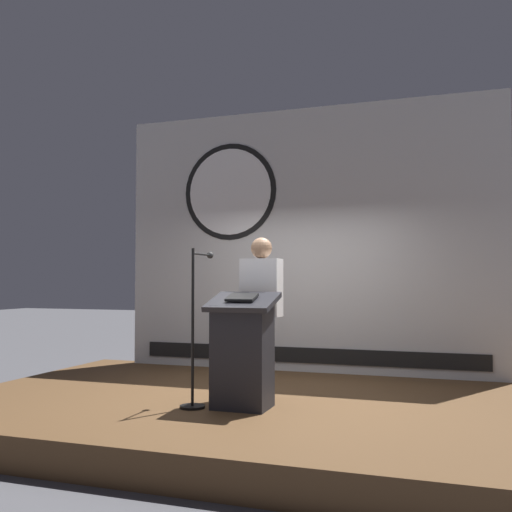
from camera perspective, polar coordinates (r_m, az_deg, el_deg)
name	(u,v)px	position (r m, az deg, el deg)	size (l,w,h in m)	color
ground_plane	(263,428)	(6.17, 0.65, -16.57)	(40.00, 40.00, 0.00)	#4C4C51
stage_platform	(263,413)	(6.13, 0.65, -15.21)	(6.40, 4.00, 0.30)	brown
banner_display	(303,239)	(7.78, 4.65, 1.71)	(5.11, 0.12, 3.52)	silver
podium	(242,352)	(5.57, -1.34, -9.43)	(0.64, 0.49, 1.10)	#26262B
speaker_person	(261,316)	(5.99, 0.54, -5.91)	(0.40, 0.26, 1.65)	black
microphone_stand	(195,350)	(5.66, -6.02, -9.19)	(0.24, 0.57, 1.52)	black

